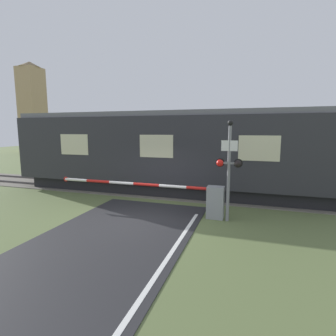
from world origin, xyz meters
The scene contains 6 objects.
ground_plane centered at (0.00, 0.00, 0.00)m, with size 80.00×80.00×0.00m, color #5B6B3D.
track_bed centered at (0.00, 4.15, 0.02)m, with size 36.00×3.20×0.13m.
train centered at (-0.31, 4.15, 2.06)m, with size 15.94×2.89×4.03m.
crossing_barrier centered at (1.99, 0.85, 0.68)m, with size 6.83×0.44×1.16m.
signal_post centered at (3.09, 0.67, 1.99)m, with size 0.90×0.26×3.49m.
distant_building centered at (-26.20, 21.97, 6.34)m, with size 3.07×3.07×12.53m.
Camera 1 is at (3.82, -8.37, 3.18)m, focal length 28.00 mm.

